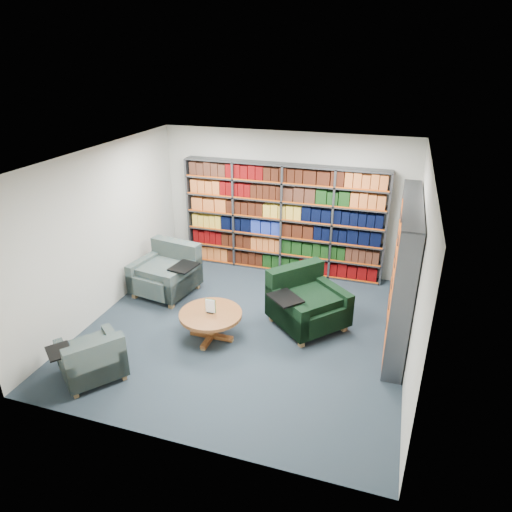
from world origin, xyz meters
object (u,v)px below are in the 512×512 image
(chair_green_right, at_px, (304,303))
(chair_teal_front, at_px, (93,361))
(coffee_table, at_px, (211,318))
(chair_teal_left, at_px, (169,273))

(chair_green_right, bearing_deg, chair_teal_front, -137.43)
(chair_green_right, relative_size, chair_teal_front, 1.31)
(coffee_table, bearing_deg, chair_teal_left, 138.33)
(chair_teal_front, bearing_deg, chair_teal_left, 94.27)
(chair_teal_front, height_order, coffee_table, chair_teal_front)
(chair_green_right, distance_m, coffee_table, 1.57)
(chair_teal_left, distance_m, coffee_table, 1.82)
(chair_green_right, relative_size, coffee_table, 1.49)
(chair_teal_left, relative_size, chair_teal_front, 1.14)
(chair_teal_front, distance_m, coffee_table, 1.82)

